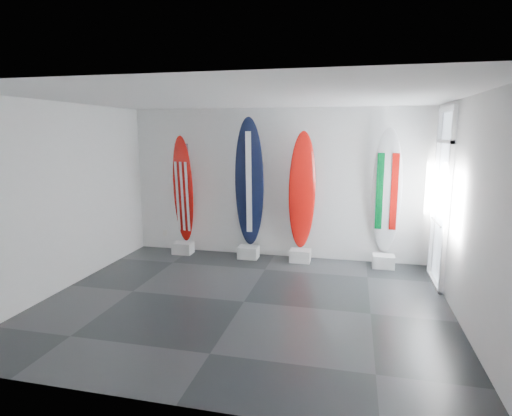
% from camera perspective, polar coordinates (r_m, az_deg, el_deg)
% --- Properties ---
extents(floor, '(6.00, 6.00, 0.00)m').
position_cam_1_polar(floor, '(6.47, -1.66, -12.68)').
color(floor, black).
rests_on(floor, ground).
extents(ceiling, '(6.00, 6.00, 0.00)m').
position_cam_1_polar(ceiling, '(5.97, -1.81, 14.86)').
color(ceiling, white).
rests_on(ceiling, wall_back).
extents(wall_back, '(6.00, 0.00, 6.00)m').
position_cam_1_polar(wall_back, '(8.45, 2.63, 3.34)').
color(wall_back, silver).
rests_on(wall_back, ground).
extents(wall_front, '(6.00, 0.00, 6.00)m').
position_cam_1_polar(wall_front, '(3.74, -11.67, -5.84)').
color(wall_front, silver).
rests_on(wall_front, ground).
extents(wall_left, '(0.00, 5.00, 5.00)m').
position_cam_1_polar(wall_left, '(7.39, -24.82, 1.38)').
color(wall_left, silver).
rests_on(wall_left, ground).
extents(wall_right, '(0.00, 5.00, 5.00)m').
position_cam_1_polar(wall_right, '(6.02, 27.05, -0.63)').
color(wall_right, silver).
rests_on(wall_right, ground).
extents(display_block_usa, '(0.40, 0.30, 0.24)m').
position_cam_1_polar(display_block_usa, '(8.97, -9.93, -5.39)').
color(display_block_usa, silver).
rests_on(display_block_usa, floor).
extents(surfboard_usa, '(0.53, 0.31, 2.22)m').
position_cam_1_polar(surfboard_usa, '(8.82, -9.93, 2.50)').
color(surfboard_usa, '#A10C08').
rests_on(surfboard_usa, display_block_usa).
extents(display_block_navy, '(0.40, 0.30, 0.24)m').
position_cam_1_polar(display_block_navy, '(8.53, -1.05, -6.07)').
color(display_block_navy, silver).
rests_on(display_block_navy, floor).
extents(surfboard_navy, '(0.59, 0.25, 2.59)m').
position_cam_1_polar(surfboard_navy, '(8.34, -0.91, 3.46)').
color(surfboard_navy, black).
rests_on(surfboard_navy, display_block_navy).
extents(display_block_swiss, '(0.40, 0.30, 0.24)m').
position_cam_1_polar(display_block_swiss, '(8.34, 6.05, -6.50)').
color(display_block_swiss, silver).
rests_on(display_block_swiss, floor).
extents(surfboard_swiss, '(0.57, 0.36, 2.32)m').
position_cam_1_polar(surfboard_swiss, '(8.17, 6.31, 2.31)').
color(surfboard_swiss, '#A10C08').
rests_on(surfboard_swiss, display_block_swiss).
extents(display_block_italy, '(0.40, 0.30, 0.24)m').
position_cam_1_polar(display_block_italy, '(8.31, 16.99, -6.97)').
color(display_block_italy, silver).
rests_on(display_block_italy, floor).
extents(surfboard_italy, '(0.58, 0.42, 2.39)m').
position_cam_1_polar(surfboard_italy, '(8.13, 17.43, 2.08)').
color(surfboard_italy, silver).
rests_on(surfboard_italy, display_block_italy).
extents(wall_outlet, '(0.09, 0.02, 0.13)m').
position_cam_1_polar(wall_outlet, '(9.40, -12.32, -3.31)').
color(wall_outlet, silver).
rests_on(wall_outlet, wall_back).
extents(glass_door, '(0.12, 1.16, 2.85)m').
position_cam_1_polar(glass_door, '(7.52, 24.03, 1.00)').
color(glass_door, white).
rests_on(glass_door, floor).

